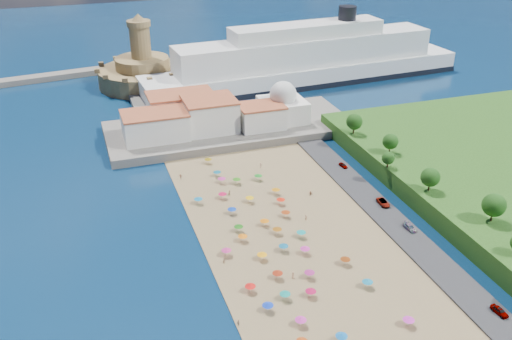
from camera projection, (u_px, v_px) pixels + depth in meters
name	position (u px, v px, depth m)	size (l,w,h in m)	color
ground	(272.00, 241.00, 147.01)	(700.00, 700.00, 0.00)	#071938
terrace	(230.00, 128.00, 211.00)	(90.00, 36.00, 3.00)	#59544C
jetty	(155.00, 105.00, 234.51)	(18.00, 70.00, 2.40)	#59544C
waterfront_buildings	(194.00, 116.00, 204.97)	(57.00, 29.00, 11.00)	silver
domed_building	(283.00, 105.00, 211.64)	(16.00, 16.00, 15.00)	silver
fortress	(143.00, 71.00, 257.45)	(40.00, 40.00, 32.40)	olive
cruise_ship	(306.00, 62.00, 259.67)	(153.76, 32.67, 33.35)	black
beach_parasols	(290.00, 267.00, 133.61)	(32.28, 117.52, 2.20)	gray
beachgoers	(266.00, 224.00, 152.34)	(37.93, 100.47, 1.85)	tan
parked_cars	(403.00, 221.00, 153.04)	(2.71, 78.12, 1.44)	gray
hillside_trees	(455.00, 192.00, 149.47)	(14.06, 108.22, 7.65)	#382314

